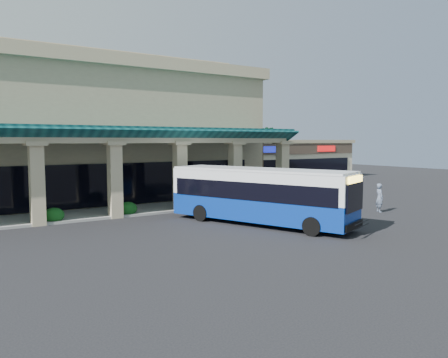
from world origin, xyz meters
TOP-DOWN VIEW (x-y plane):
  - ground at (0.00, 0.00)m, footprint 110.00×110.00m
  - main_building at (-8.00, 16.00)m, footprint 30.80×14.80m
  - arcade at (-8.00, 6.80)m, footprint 30.00×6.20m
  - strip_mall at (18.00, 24.00)m, footprint 22.50×12.50m
  - palm_0 at (8.50, 11.00)m, footprint 2.40×2.40m
  - palm_1 at (9.50, 14.00)m, footprint 2.40×2.40m
  - broadleaf_tree at (7.50, 19.00)m, footprint 2.60×2.60m
  - transit_bus at (-1.28, -1.35)m, footprint 6.70×11.61m
  - pedestrian at (8.07, -2.33)m, footprint 0.72×0.83m
  - car_silver at (9.85, 13.02)m, footprint 2.07×4.45m
  - car_white at (13.86, 13.71)m, footprint 3.19×5.04m
  - car_red at (16.89, 14.29)m, footprint 3.32×5.84m
  - car_gray at (19.04, 14.26)m, footprint 3.39×6.09m

SIDE VIEW (x-z plane):
  - ground at x=0.00m, z-range 0.00..0.00m
  - car_silver at x=9.85m, z-range 0.00..1.48m
  - car_white at x=13.86m, z-range 0.00..1.57m
  - car_red at x=16.89m, z-range 0.00..1.60m
  - car_gray at x=19.04m, z-range 0.00..1.61m
  - pedestrian at x=8.07m, z-range 0.00..1.93m
  - transit_bus at x=-1.28m, z-range 0.00..3.19m
  - broadleaf_tree at x=7.50m, z-range 0.00..4.81m
  - strip_mall at x=18.00m, z-range 0.00..4.90m
  - arcade at x=-8.00m, z-range 0.00..5.70m
  - palm_1 at x=9.50m, z-range 0.00..5.80m
  - palm_0 at x=8.50m, z-range 0.00..6.60m
  - main_building at x=-8.00m, z-range 0.00..11.35m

